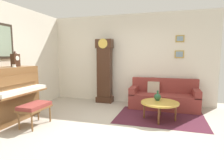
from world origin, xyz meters
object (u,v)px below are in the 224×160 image
(piano, at_px, (8,94))
(grandfather_clock, at_px, (105,73))
(coffee_table, at_px, (160,103))
(teacup, at_px, (14,66))
(couch, at_px, (163,97))
(piano_bench, at_px, (35,107))
(mantel_clock, at_px, (15,59))
(green_jug, at_px, (158,97))

(piano, height_order, grandfather_clock, grandfather_clock)
(coffee_table, distance_m, teacup, 3.46)
(piano, height_order, couch, piano)
(piano_bench, distance_m, teacup, 1.08)
(teacup, bearing_deg, mantel_clock, 125.20)
(coffee_table, distance_m, mantel_clock, 3.58)
(piano, xyz_separation_m, grandfather_clock, (1.53, 2.36, 0.33))
(couch, relative_size, mantel_clock, 5.00)
(couch, height_order, green_jug, couch)
(piano, height_order, piano_bench, piano)
(piano, bearing_deg, coffee_table, 18.32)
(piano_bench, height_order, mantel_clock, mantel_clock)
(coffee_table, relative_size, green_jug, 3.67)
(grandfather_clock, bearing_deg, mantel_clock, -126.30)
(piano, distance_m, green_jug, 3.50)
(piano_bench, bearing_deg, piano, 175.41)
(piano, relative_size, teacup, 12.41)
(couch, bearing_deg, mantel_clock, -150.43)
(couch, bearing_deg, piano_bench, -139.06)
(couch, xyz_separation_m, mantel_clock, (-3.38, -1.92, 1.11))
(piano, height_order, coffee_table, piano)
(couch, bearing_deg, coffee_table, -92.64)
(coffee_table, bearing_deg, mantel_clock, -166.22)
(teacup, bearing_deg, coffee_table, 17.68)
(grandfather_clock, xyz_separation_m, mantel_clock, (-1.52, -2.08, 0.46))
(mantel_clock, bearing_deg, piano_bench, -24.40)
(piano, xyz_separation_m, coffee_table, (3.33, 1.10, -0.23))
(grandfather_clock, bearing_deg, green_jug, -32.64)
(mantel_clock, xyz_separation_m, green_jug, (3.26, 0.96, -0.90))
(couch, relative_size, teacup, 16.38)
(teacup, relative_size, green_jug, 0.48)
(piano_bench, distance_m, grandfather_clock, 2.60)
(piano, xyz_separation_m, mantel_clock, (0.00, 0.29, 0.79))
(piano_bench, height_order, grandfather_clock, grandfather_clock)
(piano, bearing_deg, teacup, 31.01)
(piano_bench, relative_size, coffee_table, 0.80)
(mantel_clock, relative_size, teacup, 3.28)
(grandfather_clock, distance_m, couch, 1.97)
(green_jug, bearing_deg, mantel_clock, -163.56)
(piano_bench, relative_size, grandfather_clock, 0.34)
(piano_bench, bearing_deg, grandfather_clock, 72.65)
(coffee_table, relative_size, mantel_clock, 2.32)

